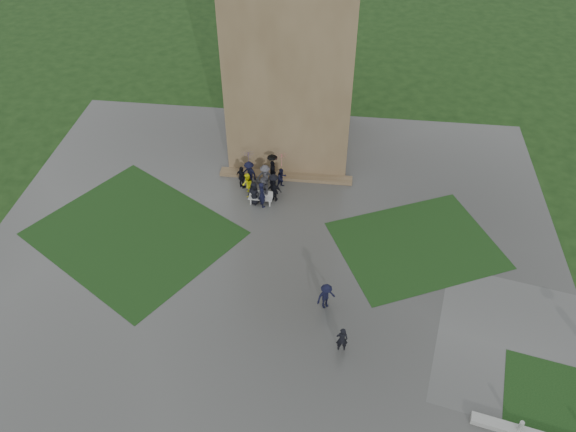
# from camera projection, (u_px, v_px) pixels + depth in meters

# --- Properties ---
(ground) EXTENTS (120.00, 120.00, 0.00)m
(ground) POSITION_uv_depth(u_px,v_px,m) (262.00, 297.00, 30.31)
(ground) COLOR black
(plaza) EXTENTS (34.00, 34.00, 0.02)m
(plaza) POSITION_uv_depth(u_px,v_px,m) (268.00, 270.00, 31.79)
(plaza) COLOR #3A3A37
(plaza) RESTS_ON ground
(lawn_inset_left) EXTENTS (14.10, 13.46, 0.01)m
(lawn_inset_left) POSITION_uv_depth(u_px,v_px,m) (134.00, 233.00, 34.01)
(lawn_inset_left) COLOR black
(lawn_inset_left) RESTS_ON plaza
(lawn_inset_right) EXTENTS (11.12, 10.15, 0.01)m
(lawn_inset_right) POSITION_uv_depth(u_px,v_px,m) (417.00, 245.00, 33.26)
(lawn_inset_right) COLOR black
(lawn_inset_right) RESTS_ON plaza
(tower) EXTENTS (8.00, 8.00, 18.00)m
(tower) POSITION_uv_depth(u_px,v_px,m) (294.00, 23.00, 35.46)
(tower) COLOR brown
(tower) RESTS_ON ground
(tower_plinth) EXTENTS (9.00, 0.80, 0.22)m
(tower_plinth) POSITION_uv_depth(u_px,v_px,m) (286.00, 176.00, 38.09)
(tower_plinth) COLOR brown
(tower_plinth) RESTS_ON plaza
(bench) EXTENTS (1.55, 0.52, 0.89)m
(bench) POSITION_uv_depth(u_px,v_px,m) (261.00, 197.00, 35.86)
(bench) COLOR #B2B1AD
(bench) RESTS_ON plaza
(visitor_cluster) EXTENTS (3.67, 3.43, 2.65)m
(visitor_cluster) POSITION_uv_depth(u_px,v_px,m) (263.00, 178.00, 36.33)
(visitor_cluster) COLOR black
(visitor_cluster) RESTS_ON plaza
(pedestrian_mid) EXTENTS (1.18, 1.05, 1.64)m
(pedestrian_mid) POSITION_uv_depth(u_px,v_px,m) (326.00, 296.00, 29.26)
(pedestrian_mid) COLOR black
(pedestrian_mid) RESTS_ON plaza
(pedestrian_near) EXTENTS (0.61, 0.44, 1.58)m
(pedestrian_near) POSITION_uv_depth(u_px,v_px,m) (342.00, 339.00, 27.27)
(pedestrian_near) COLOR black
(pedestrian_near) RESTS_ON plaza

